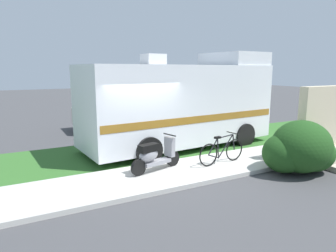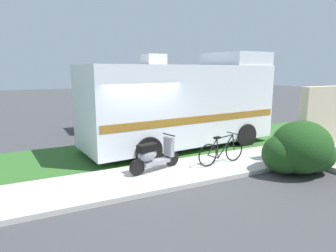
{
  "view_description": "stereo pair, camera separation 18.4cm",
  "coord_description": "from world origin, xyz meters",
  "px_view_note": "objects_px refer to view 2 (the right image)",
  "views": [
    {
      "loc": [
        -3.51,
        -8.16,
        2.91
      ],
      "look_at": [
        0.97,
        0.3,
        1.1
      ],
      "focal_mm": 32.16,
      "sensor_mm": 36.0,
      "label": 1
    },
    {
      "loc": [
        -3.35,
        -8.24,
        2.91
      ],
      "look_at": [
        0.97,
        0.3,
        1.1
      ],
      "focal_mm": 32.16,
      "sensor_mm": 36.0,
      "label": 2
    }
  ],
  "objects_px": {
    "motorhome_rv": "(182,103)",
    "scooter": "(153,155)",
    "bottle_green": "(307,147)",
    "bicycle": "(221,151)",
    "pickup_truck_near": "(139,108)"
  },
  "relations": [
    {
      "from": "bicycle",
      "to": "pickup_truck_near",
      "type": "bearing_deg",
      "value": 88.16
    },
    {
      "from": "bicycle",
      "to": "motorhome_rv",
      "type": "bearing_deg",
      "value": 87.97
    },
    {
      "from": "pickup_truck_near",
      "to": "bicycle",
      "type": "bearing_deg",
      "value": -91.84
    },
    {
      "from": "scooter",
      "to": "bottle_green",
      "type": "relative_size",
      "value": 6.57
    },
    {
      "from": "bottle_green",
      "to": "scooter",
      "type": "bearing_deg",
      "value": 175.72
    },
    {
      "from": "motorhome_rv",
      "to": "bicycle",
      "type": "height_order",
      "value": "motorhome_rv"
    },
    {
      "from": "bottle_green",
      "to": "pickup_truck_near",
      "type": "bearing_deg",
      "value": 114.84
    },
    {
      "from": "motorhome_rv",
      "to": "pickup_truck_near",
      "type": "distance_m",
      "value": 4.72
    },
    {
      "from": "scooter",
      "to": "bottle_green",
      "type": "distance_m",
      "value": 5.73
    },
    {
      "from": "bottle_green",
      "to": "motorhome_rv",
      "type": "bearing_deg",
      "value": 142.99
    },
    {
      "from": "bottle_green",
      "to": "bicycle",
      "type": "bearing_deg",
      "value": 178.26
    },
    {
      "from": "motorhome_rv",
      "to": "scooter",
      "type": "bearing_deg",
      "value": -134.11
    },
    {
      "from": "bicycle",
      "to": "bottle_green",
      "type": "height_order",
      "value": "bicycle"
    },
    {
      "from": "scooter",
      "to": "bottle_green",
      "type": "bearing_deg",
      "value": -4.28
    },
    {
      "from": "scooter",
      "to": "motorhome_rv",
      "type": "bearing_deg",
      "value": 45.89
    }
  ]
}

